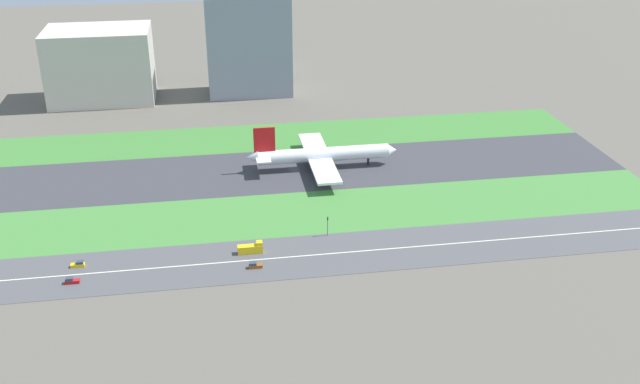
{
  "coord_description": "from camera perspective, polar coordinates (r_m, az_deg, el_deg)",
  "views": [
    {
      "loc": [
        -35.2,
        -281.58,
        122.26
      ],
      "look_at": [
        5.0,
        -36.5,
        6.0
      ],
      "focal_mm": 40.65,
      "sensor_mm": 36.0,
      "label": 1
    }
  ],
  "objects": [
    {
      "name": "car_2",
      "position": [
        241.34,
        -18.97,
        -6.63
      ],
      "size": [
        4.4,
        1.8,
        2.0
      ],
      "rotation": [
        0.0,
        0.0,
        3.14
      ],
      "color": "#B2191E",
      "rests_on": "highway"
    },
    {
      "name": "fuel_tank_west",
      "position": [
        456.63,
        -4.18,
        10.64
      ],
      "size": [
        21.67,
        21.67,
        17.69
      ],
      "primitive_type": "cylinder",
      "color": "silver",
      "rests_on": "ground_plane"
    },
    {
      "name": "ground_plane",
      "position": [
        308.99,
        -2.01,
        1.76
      ],
      "size": [
        800.0,
        800.0,
        0.0
      ],
      "primitive_type": "plane",
      "color": "#5B564C"
    },
    {
      "name": "car_1",
      "position": [
        249.71,
        -18.49,
        -5.43
      ],
      "size": [
        4.4,
        1.8,
        2.0
      ],
      "color": "yellow",
      "rests_on": "highway"
    },
    {
      "name": "truck_0",
      "position": [
        245.54,
        -5.46,
        -4.46
      ],
      "size": [
        8.4,
        2.5,
        4.0
      ],
      "color": "yellow",
      "rests_on": "highway"
    },
    {
      "name": "highway",
      "position": [
        244.3,
        0.23,
        -4.93
      ],
      "size": [
        280.0,
        28.0,
        0.1
      ],
      "primitive_type": "cube",
      "color": "#4C4C4F",
      "rests_on": "ground_plane"
    },
    {
      "name": "highway_centerline",
      "position": [
        244.27,
        0.23,
        -4.92
      ],
      "size": [
        266.0,
        0.5,
        0.01
      ],
      "primitive_type": "cube",
      "color": "silver",
      "rests_on": "highway"
    },
    {
      "name": "runway",
      "position": [
        308.97,
        -2.01,
        1.77
      ],
      "size": [
        280.0,
        46.0,
        0.1
      ],
      "primitive_type": "cube",
      "color": "#38383D",
      "rests_on": "ground_plane"
    },
    {
      "name": "airliner",
      "position": [
        308.01,
        -0.03,
        2.96
      ],
      "size": [
        65.0,
        56.0,
        19.7
      ],
      "color": "white",
      "rests_on": "runway"
    },
    {
      "name": "car_0",
      "position": [
        237.3,
        -5.15,
        -5.78
      ],
      "size": [
        4.4,
        1.8,
        2.0
      ],
      "rotation": [
        0.0,
        0.0,
        3.14
      ],
      "color": "brown",
      "rests_on": "highway"
    },
    {
      "name": "traffic_light",
      "position": [
        254.05,
        0.6,
        -2.59
      ],
      "size": [
        0.36,
        0.5,
        7.2
      ],
      "color": "#4C4C51",
      "rests_on": "highway"
    },
    {
      "name": "hangar_building",
      "position": [
        407.6,
        -5.67,
        11.48
      ],
      "size": [
        45.49,
        28.59,
        54.45
      ],
      "primitive_type": "cube",
      "color": "gray",
      "rests_on": "ground_plane"
    },
    {
      "name": "grass_median_north",
      "position": [
        346.75,
        -2.9,
        4.41
      ],
      "size": [
        280.0,
        36.0,
        0.1
      ],
      "primitive_type": "cube",
      "color": "#3D7A33",
      "rests_on": "ground_plane"
    },
    {
      "name": "terminal_building",
      "position": [
        412.42,
        -16.88,
        9.56
      ],
      "size": [
        54.69,
        38.1,
        38.62
      ],
      "primitive_type": "cube",
      "color": "beige",
      "rests_on": "ground_plane"
    },
    {
      "name": "grass_median_south",
      "position": [
        272.13,
        -0.89,
        -1.6
      ],
      "size": [
        280.0,
        36.0,
        0.1
      ],
      "primitive_type": "cube",
      "color": "#427F38",
      "rests_on": "ground_plane"
    }
  ]
}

